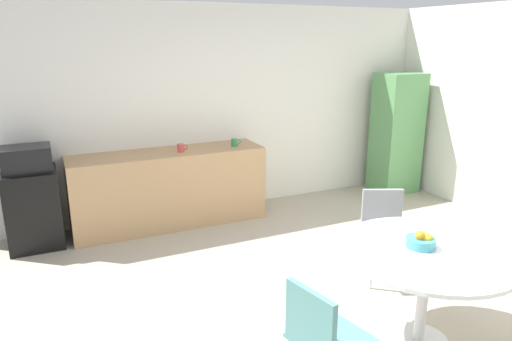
{
  "coord_description": "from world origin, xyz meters",
  "views": [
    {
      "loc": [
        -2.07,
        -2.62,
        2.18
      ],
      "look_at": [
        -0.25,
        1.32,
        0.95
      ],
      "focal_mm": 32.73,
      "sensor_mm": 36.0,
      "label": 1
    }
  ],
  "objects_px": {
    "chair_teal": "(321,332)",
    "mug_white": "(181,148)",
    "round_table": "(426,265)",
    "mini_fridge": "(34,209)",
    "chair_gray": "(384,224)",
    "mug_green": "(235,142)",
    "locker_cabinet": "(396,133)",
    "microwave": "(27,159)",
    "fruit_bowl": "(422,240)"
  },
  "relations": [
    {
      "from": "chair_gray",
      "to": "chair_teal",
      "type": "bearing_deg",
      "value": -140.68
    },
    {
      "from": "round_table",
      "to": "mini_fridge",
      "type": "bearing_deg",
      "value": 129.86
    },
    {
      "from": "microwave",
      "to": "round_table",
      "type": "distance_m",
      "value": 3.99
    },
    {
      "from": "mug_white",
      "to": "mug_green",
      "type": "height_order",
      "value": "same"
    },
    {
      "from": "chair_gray",
      "to": "mug_green",
      "type": "relative_size",
      "value": 6.43
    },
    {
      "from": "round_table",
      "to": "chair_teal",
      "type": "xyz_separation_m",
      "value": [
        -1.01,
        -0.22,
        -0.12
      ]
    },
    {
      "from": "chair_gray",
      "to": "chair_teal",
      "type": "xyz_separation_m",
      "value": [
        -1.43,
        -1.17,
        0.0
      ]
    },
    {
      "from": "microwave",
      "to": "mug_green",
      "type": "xyz_separation_m",
      "value": [
        2.31,
        -0.06,
        -0.03
      ]
    },
    {
      "from": "round_table",
      "to": "mug_white",
      "type": "xyz_separation_m",
      "value": [
        -0.92,
        2.99,
        0.31
      ]
    },
    {
      "from": "microwave",
      "to": "mug_white",
      "type": "height_order",
      "value": "microwave"
    },
    {
      "from": "mini_fridge",
      "to": "chair_gray",
      "type": "bearing_deg",
      "value": -35.38
    },
    {
      "from": "locker_cabinet",
      "to": "mug_green",
      "type": "height_order",
      "value": "locker_cabinet"
    },
    {
      "from": "chair_teal",
      "to": "mug_white",
      "type": "distance_m",
      "value": 3.24
    },
    {
      "from": "microwave",
      "to": "mug_green",
      "type": "height_order",
      "value": "microwave"
    },
    {
      "from": "chair_teal",
      "to": "microwave",
      "type": "bearing_deg",
      "value": 115.16
    },
    {
      "from": "chair_teal",
      "to": "mug_green",
      "type": "distance_m",
      "value": 3.34
    },
    {
      "from": "mini_fridge",
      "to": "mug_green",
      "type": "relative_size",
      "value": 6.55
    },
    {
      "from": "mini_fridge",
      "to": "chair_teal",
      "type": "bearing_deg",
      "value": -64.84
    },
    {
      "from": "mini_fridge",
      "to": "mug_white",
      "type": "relative_size",
      "value": 6.55
    },
    {
      "from": "locker_cabinet",
      "to": "mug_green",
      "type": "bearing_deg",
      "value": 179.1
    },
    {
      "from": "microwave",
      "to": "chair_teal",
      "type": "relative_size",
      "value": 0.58
    },
    {
      "from": "chair_teal",
      "to": "mug_white",
      "type": "xyz_separation_m",
      "value": [
        0.09,
        3.21,
        0.43
      ]
    },
    {
      "from": "microwave",
      "to": "round_table",
      "type": "relative_size",
      "value": 0.39
    },
    {
      "from": "chair_gray",
      "to": "mug_green",
      "type": "height_order",
      "value": "mug_green"
    },
    {
      "from": "chair_gray",
      "to": "mug_white",
      "type": "distance_m",
      "value": 2.47
    },
    {
      "from": "round_table",
      "to": "chair_gray",
      "type": "xyz_separation_m",
      "value": [
        0.42,
        0.95,
        -0.12
      ]
    },
    {
      "from": "mini_fridge",
      "to": "mug_white",
      "type": "xyz_separation_m",
      "value": [
        1.63,
        -0.07,
        0.53
      ]
    },
    {
      "from": "mini_fridge",
      "to": "fruit_bowl",
      "type": "distance_m",
      "value": 3.95
    },
    {
      "from": "fruit_bowl",
      "to": "mug_green",
      "type": "xyz_separation_m",
      "value": [
        -0.22,
        2.95,
        0.14
      ]
    },
    {
      "from": "chair_teal",
      "to": "mug_green",
      "type": "bearing_deg",
      "value": 76.47
    },
    {
      "from": "round_table",
      "to": "mug_green",
      "type": "bearing_deg",
      "value": 94.54
    },
    {
      "from": "round_table",
      "to": "chair_teal",
      "type": "height_order",
      "value": "chair_teal"
    },
    {
      "from": "microwave",
      "to": "round_table",
      "type": "bearing_deg",
      "value": -50.14
    },
    {
      "from": "round_table",
      "to": "chair_gray",
      "type": "height_order",
      "value": "chair_gray"
    },
    {
      "from": "fruit_bowl",
      "to": "mug_white",
      "type": "bearing_deg",
      "value": 107.12
    },
    {
      "from": "mini_fridge",
      "to": "round_table",
      "type": "xyz_separation_m",
      "value": [
        2.55,
        -3.06,
        0.22
      ]
    },
    {
      "from": "mug_white",
      "to": "mini_fridge",
      "type": "bearing_deg",
      "value": 177.53
    },
    {
      "from": "chair_teal",
      "to": "fruit_bowl",
      "type": "relative_size",
      "value": 4.0
    },
    {
      "from": "chair_teal",
      "to": "mug_white",
      "type": "relative_size",
      "value": 6.43
    },
    {
      "from": "round_table",
      "to": "fruit_bowl",
      "type": "bearing_deg",
      "value": 107.95
    },
    {
      "from": "chair_gray",
      "to": "mini_fridge",
      "type": "bearing_deg",
      "value": 144.62
    },
    {
      "from": "mini_fridge",
      "to": "microwave",
      "type": "bearing_deg",
      "value": 0.0
    },
    {
      "from": "mug_white",
      "to": "mug_green",
      "type": "distance_m",
      "value": 0.68
    },
    {
      "from": "chair_teal",
      "to": "mini_fridge",
      "type": "bearing_deg",
      "value": 115.16
    },
    {
      "from": "locker_cabinet",
      "to": "round_table",
      "type": "xyz_separation_m",
      "value": [
        -2.27,
        -2.96,
        -0.22
      ]
    },
    {
      "from": "fruit_bowl",
      "to": "round_table",
      "type": "bearing_deg",
      "value": -72.05
    },
    {
      "from": "round_table",
      "to": "fruit_bowl",
      "type": "height_order",
      "value": "fruit_bowl"
    },
    {
      "from": "mug_green",
      "to": "mug_white",
      "type": "bearing_deg",
      "value": -179.18
    },
    {
      "from": "microwave",
      "to": "locker_cabinet",
      "type": "relative_size",
      "value": 0.28
    },
    {
      "from": "chair_teal",
      "to": "locker_cabinet",
      "type": "bearing_deg",
      "value": 44.08
    }
  ]
}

